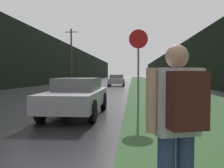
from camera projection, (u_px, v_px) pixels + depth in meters
name	position (u px, v px, depth m)	size (l,w,h in m)	color
grass_verge	(149.00, 84.00, 37.95)	(6.00, 240.00, 0.02)	#33562D
lane_stripe_c	(55.00, 105.00, 11.42)	(0.12, 3.00, 0.01)	silver
lane_stripe_d	(84.00, 93.00, 18.39)	(0.12, 3.00, 0.01)	silver
lane_stripe_e	(97.00, 88.00, 25.36)	(0.12, 3.00, 0.01)	silver
treeline_far_side	(69.00, 64.00, 49.11)	(2.00, 140.00, 7.29)	black
treeline_near_side	(176.00, 66.00, 47.27)	(2.00, 140.00, 6.40)	black
utility_pole_far	(71.00, 56.00, 35.24)	(1.80, 0.24, 8.26)	#4C3823
stop_sign	(138.00, 63.00, 8.51)	(0.68, 0.07, 3.07)	slate
hitchhiker_with_backpack	(178.00, 123.00, 2.22)	(0.58, 0.50, 1.74)	navy
car_passing_near	(77.00, 96.00, 8.62)	(1.82, 4.43, 1.33)	#9E9EA3
car_passing_far	(117.00, 80.00, 30.38)	(2.04, 4.03, 1.44)	#9E9EA3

